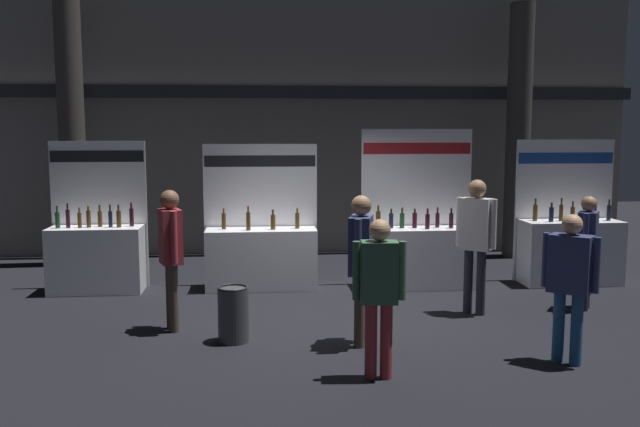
% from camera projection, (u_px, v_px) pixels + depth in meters
% --- Properties ---
extents(ground_plane, '(27.23, 27.23, 0.00)m').
position_uv_depth(ground_plane, '(322.00, 316.00, 9.16)').
color(ground_plane, black).
extents(hall_colonnade, '(13.61, 1.33, 5.89)m').
position_uv_depth(hall_colonnade, '(299.00, 110.00, 13.59)').
color(hall_colonnade, gray).
rests_on(hall_colonnade, ground_plane).
extents(exhibitor_booth_0, '(1.47, 0.66, 2.33)m').
position_uv_depth(exhibitor_booth_0, '(97.00, 253.00, 10.49)').
color(exhibitor_booth_0, white).
rests_on(exhibitor_booth_0, ground_plane).
extents(exhibitor_booth_1, '(1.82, 0.66, 2.28)m').
position_uv_depth(exhibitor_booth_1, '(261.00, 252.00, 10.73)').
color(exhibitor_booth_1, white).
rests_on(exhibitor_booth_1, ground_plane).
extents(exhibitor_booth_2, '(1.80, 0.66, 2.52)m').
position_uv_depth(exhibitor_booth_2, '(419.00, 249.00, 10.80)').
color(exhibitor_booth_2, white).
rests_on(exhibitor_booth_2, ground_plane).
extents(exhibitor_booth_3, '(1.66, 0.66, 2.34)m').
position_uv_depth(exhibitor_booth_3, '(570.00, 246.00, 11.05)').
color(exhibitor_booth_3, white).
rests_on(exhibitor_booth_3, ground_plane).
extents(trash_bin, '(0.37, 0.37, 0.67)m').
position_uv_depth(trash_bin, '(233.00, 314.00, 8.02)').
color(trash_bin, '#38383D').
rests_on(trash_bin, ground_plane).
extents(visitor_0, '(0.33, 0.47, 1.77)m').
position_uv_depth(visitor_0, '(171.00, 248.00, 8.38)').
color(visitor_0, '#47382D').
rests_on(visitor_0, ground_plane).
extents(visitor_1, '(0.46, 0.40, 1.84)m').
position_uv_depth(visitor_1, '(476.00, 234.00, 9.14)').
color(visitor_1, '#23232D').
rests_on(visitor_1, ground_plane).
extents(visitor_2, '(0.48, 0.47, 1.62)m').
position_uv_depth(visitor_2, '(570.00, 275.00, 7.18)').
color(visitor_2, navy).
rests_on(visitor_2, ground_plane).
extents(visitor_3, '(0.35, 0.58, 1.76)m').
position_uv_depth(visitor_3, '(361.00, 255.00, 7.81)').
color(visitor_3, '#47382D').
rests_on(visitor_3, ground_plane).
extents(visitor_4, '(0.53, 0.27, 1.63)m').
position_uv_depth(visitor_4, '(379.00, 285.00, 6.75)').
color(visitor_4, maroon).
rests_on(visitor_4, ground_plane).
extents(visitor_5, '(0.39, 0.43, 1.60)m').
position_uv_depth(visitor_5, '(587.00, 243.00, 9.39)').
color(visitor_5, '#23232D').
rests_on(visitor_5, ground_plane).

